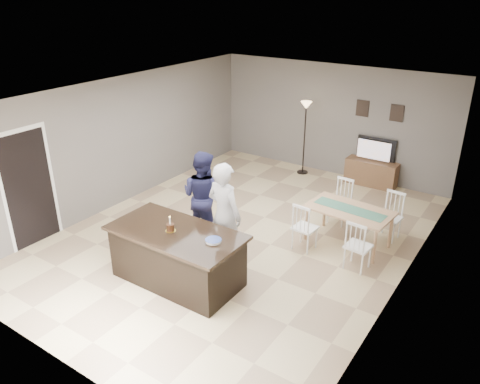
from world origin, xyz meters
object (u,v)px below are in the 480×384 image
Objects in this scene: woman at (224,215)px; dining_table at (349,215)px; birthday_cake at (170,227)px; kitchen_island at (177,256)px; man at (203,196)px; floor_lamp at (306,118)px; tv_console at (371,173)px; plate_stack at (213,241)px; television at (375,150)px.

woman is 1.02× the size of dining_table.
woman is at bearing 65.18° from birthday_cake.
man is (-0.53, 1.35, 0.40)m from kitchen_island.
floor_lamp reaches higher than kitchen_island.
plate_stack is at bearing -95.42° from tv_console.
kitchen_island is at bearing 75.62° from woman.
woman reaches higher than man.
tv_console is 0.57m from television.
tv_console is at bearing 90.00° from television.
woman is 7.20× the size of birthday_cake.
floor_lamp reaches higher than birthday_cake.
birthday_cake is at bearing -172.40° from plate_stack.
floor_lamp is (-0.41, 5.39, 0.46)m from birthday_cake.
plate_stack is 0.13× the size of floor_lamp.
kitchen_island is 5.70m from tv_console.
dining_table is at bearing -78.44° from tv_console.
tv_console is (1.20, 5.57, -0.15)m from kitchen_island.
birthday_cake is at bearing -102.84° from tv_console.
plate_stack is at bearing -108.86° from dining_table.
birthday_cake reaches higher than dining_table.
woman reaches higher than birthday_cake.
man is 1.46m from birthday_cake.
plate_stack is (0.75, 0.10, -0.04)m from birthday_cake.
birthday_cake is 0.14× the size of floor_lamp.
plate_stack is (0.35, -0.77, 0.00)m from woman.
dining_table is (0.60, -2.93, 0.28)m from tv_console.
television is (1.20, 5.64, 0.41)m from kitchen_island.
plate_stack is (1.21, -1.28, 0.06)m from man.
television is at bearing 84.64° from plate_stack.
kitchen_island is 5.46m from floor_lamp.
kitchen_island is 0.51m from birthday_cake.
woman is 2.35m from dining_table.
television is at bearing 77.31° from birthday_cake.
television is at bearing -115.64° from man.
woman is 0.85m from plate_stack.
floor_lamp is (0.04, 4.01, 0.56)m from man.
woman is at bearing 79.68° from television.
plate_stack is (-0.52, -5.50, 0.62)m from tv_console.
man reaches higher than plate_stack.
birthday_cake is (-1.28, -5.60, 0.66)m from tv_console.
birthday_cake is 0.76m from plate_stack.
woman reaches higher than kitchen_island.
man is at bearing 108.10° from birthday_cake.
woman is at bearing 114.54° from plate_stack.
floor_lamp is (-0.49, 5.36, 0.96)m from kitchen_island.
dining_table is 0.98× the size of floor_lamp.
tv_console is at bearing 7.25° from floor_lamp.
plate_stack is (0.68, 0.07, 0.47)m from kitchen_island.
dining_table is at bearing 54.88° from birthday_cake.
television is at bearing 9.57° from floor_lamp.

